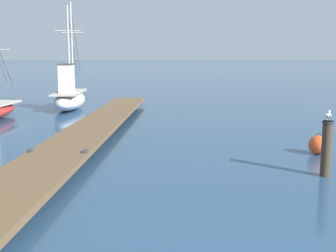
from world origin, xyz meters
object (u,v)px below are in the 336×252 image
Objects in this scene: fishing_boat_3 at (69,97)px; perched_seagull at (329,115)px; mooring_buoy at (318,145)px; mooring_piling at (326,147)px.

fishing_boat_3 is 17.64× the size of perched_seagull.
perched_seagull is at bearing -106.51° from mooring_buoy.
mooring_buoy is at bearing -47.69° from fishing_boat_3.
fishing_boat_3 is at bearing 132.31° from mooring_buoy.
mooring_buoy is (0.74, 2.48, -1.32)m from perched_seagull.
mooring_piling is at bearing 64.38° from perched_seagull.
mooring_buoy is at bearing 73.49° from perched_seagull.
fishing_boat_3 is 15.26m from mooring_buoy.
fishing_boat_3 is at bearing 124.73° from mooring_piling.
perched_seagull reaches higher than mooring_buoy.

